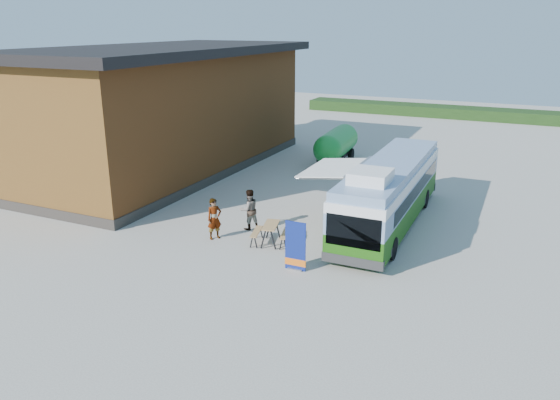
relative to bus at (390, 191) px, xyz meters
The scene contains 10 objects.
ground 7.39m from the bus, 126.62° to the right, with size 100.00×100.00×0.00m, color #BCB7AD.
barn 15.51m from the bus, 164.12° to the left, with size 9.60×21.20×7.50m.
hedge 32.44m from the bus, 83.45° to the left, with size 40.00×3.00×1.00m, color #264419.
bus is the anchor object (origin of this frame).
awning 2.52m from the bus, behind, with size 2.49×4.04×0.50m.
banner 6.44m from the bus, 107.70° to the right, with size 0.83×0.18×1.91m.
picnic_table 5.79m from the bus, 132.72° to the right, with size 1.80×1.68×0.86m.
person_a 7.87m from the bus, 143.43° to the right, with size 0.65×0.43×1.79m, color #999999.
person_b 6.32m from the bus, 150.96° to the right, with size 0.89×0.70×1.84m, color #999999.
slurry_tanker 11.53m from the bus, 121.17° to the left, with size 2.09×6.14×2.27m.
Camera 1 is at (9.69, -17.35, 8.78)m, focal length 35.00 mm.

